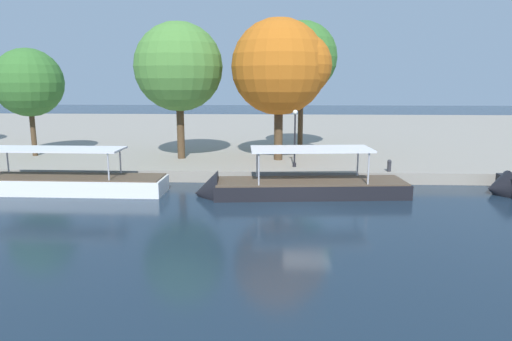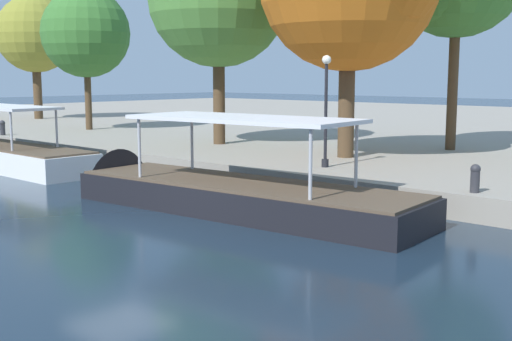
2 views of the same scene
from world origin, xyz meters
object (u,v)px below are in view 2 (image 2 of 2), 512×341
(mooring_bollard_0, at_px, (475,177))
(mooring_bollard_1, at_px, (3,127))
(tour_boat_2, at_px, (217,198))
(tree_4, at_px, (83,32))
(lamp_post, at_px, (326,106))
(tree_2, at_px, (36,33))

(mooring_bollard_0, distance_m, mooring_bollard_1, 28.34)
(tour_boat_2, bearing_deg, tree_4, -28.76)
(mooring_bollard_0, bearing_deg, lamp_post, 167.17)
(tree_2, bearing_deg, mooring_bollard_1, -37.44)
(tour_boat_2, bearing_deg, tree_2, -26.25)
(tour_boat_2, distance_m, mooring_bollard_1, 21.92)
(tour_boat_2, xyz_separation_m, tree_2, (-33.65, 13.10, 7.24))
(mooring_bollard_1, relative_size, tree_4, 0.10)
(mooring_bollard_0, bearing_deg, tree_4, 168.94)
(lamp_post, bearing_deg, tree_4, 169.47)
(tree_4, bearing_deg, tree_2, 163.41)
(tree_4, bearing_deg, tour_boat_2, -23.79)
(mooring_bollard_0, xyz_separation_m, tree_4, (-28.32, 5.53, 5.66))
(tree_2, bearing_deg, tour_boat_2, -21.28)
(lamp_post, distance_m, tree_2, 35.06)
(tour_boat_2, relative_size, lamp_post, 3.18)
(mooring_bollard_0, height_order, tree_2, tree_2)
(mooring_bollard_0, relative_size, tree_2, 0.09)
(tree_4, bearing_deg, mooring_bollard_0, -11.06)
(mooring_bollard_1, bearing_deg, tour_boat_2, -10.12)
(mooring_bollard_0, relative_size, tree_4, 0.10)
(tree_2, xyz_separation_m, tree_4, (12.11, -3.61, -0.66))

